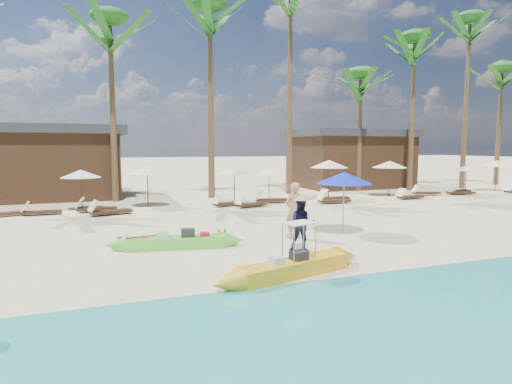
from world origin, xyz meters
name	(u,v)px	position (x,y,z in m)	size (l,w,h in m)	color
ground	(264,256)	(0.00, 0.00, 0.00)	(240.00, 240.00, 0.00)	beige
wet_sand_strip	(370,325)	(0.00, -5.00, 0.00)	(240.00, 4.50, 0.01)	tan
green_canoe	(176,242)	(-2.15, 1.78, 0.20)	(4.59, 1.08, 0.59)	#57D440
yellow_canoe	(293,267)	(-0.05, -1.99, 0.21)	(4.80, 1.62, 1.27)	gold
tourist	(294,211)	(1.79, 1.78, 0.94)	(0.69, 0.45, 1.88)	tan
vendor_green	(302,225)	(1.25, 0.10, 0.79)	(0.77, 0.60, 1.58)	#141438
blue_umbrella	(344,178)	(3.79, 1.95, 1.97)	(2.02, 2.02, 2.18)	#99999E
lounger_3_right	(3,213)	(-8.25, 10.34, 0.18)	(1.70, 1.00, 0.55)	#3C2518
resort_parasol_4	(81,174)	(-5.03, 11.22, 1.77)	(1.91, 1.91, 1.96)	#3C2518
lounger_4_left	(40,211)	(-6.78, 10.27, 0.19)	(1.67, 0.57, 0.56)	#3C2518
lounger_4_right	(94,208)	(-4.48, 10.38, 0.21)	(1.89, 0.79, 0.62)	#3C2518
resort_parasol_5	(147,170)	(-1.91, 11.33, 1.89)	(2.04, 2.04, 2.10)	#3C2518
lounger_5_left	(108,211)	(-3.90, 9.16, 0.21)	(1.95, 1.03, 0.63)	#3C2518
resort_parasol_6	(234,170)	(2.58, 10.85, 1.81)	(1.95, 1.95, 2.01)	#3C2518
lounger_6_left	(226,203)	(1.89, 10.06, 0.19)	(1.75, 0.98, 0.57)	#3C2518
lounger_6_right	(250,204)	(2.90, 9.31, 0.19)	(1.79, 0.96, 0.58)	#3C2518
resort_parasol_7	(269,172)	(4.54, 10.72, 1.69)	(1.82, 1.82, 1.87)	#3C2518
lounger_7_left	(271,199)	(4.56, 10.54, 0.22)	(1.98, 0.97, 0.65)	#3C2518
lounger_7_right	(332,200)	(7.58, 9.12, 0.21)	(1.88, 0.73, 0.62)	#3C2518
resort_parasol_8	(329,164)	(8.33, 10.82, 2.07)	(2.23, 2.23, 2.30)	#3C2518
lounger_8_left	(332,197)	(8.11, 10.01, 0.21)	(1.91, 0.74, 0.63)	#3C2518
resort_parasol_9	(390,164)	(12.62, 10.86, 1.99)	(2.14, 2.14, 2.21)	#3C2518
lounger_9_left	(409,196)	(12.79, 9.24, 0.19)	(1.73, 0.59, 0.58)	#3C2518
lounger_9_right	(425,192)	(15.14, 10.57, 0.20)	(1.83, 1.00, 0.59)	#3C2518
resort_parasol_10	(466,168)	(18.14, 10.22, 1.70)	(1.83, 1.83, 1.88)	#3C2518
lounger_10_left	(457,190)	(17.76, 10.49, 0.23)	(2.07, 1.08, 0.67)	#3C2518
lounger_10_right	(460,192)	(17.48, 9.99, 0.19)	(1.74, 1.00, 0.56)	#3C2518
resort_parasol_11	(497,163)	(21.62, 10.94, 1.92)	(2.07, 2.07, 2.13)	#3C2518
palm_3	(110,45)	(-3.36, 14.27, 8.58)	(2.08, 2.08, 10.52)	brown
palm_4	(210,36)	(2.15, 14.01, 9.45)	(2.08, 2.08, 11.70)	brown
palm_5	(290,23)	(7.45, 14.38, 10.82)	(2.08, 2.08, 13.60)	brown
palm_6	(360,88)	(12.84, 14.52, 7.05)	(2.08, 2.08, 8.51)	brown
palm_7	(414,61)	(16.57, 13.68, 8.99)	(2.08, 2.08, 11.08)	brown
palm_8	(469,47)	(21.07, 13.33, 10.18)	(2.08, 2.08, 12.70)	brown
palm_9	(501,84)	(26.21, 14.81, 8.06)	(2.08, 2.08, 9.82)	brown
pavilion_west	(30,162)	(-8.00, 17.50, 2.19)	(10.80, 6.60, 4.30)	#3C2518
pavilion_east	(349,158)	(14.00, 17.50, 2.20)	(8.80, 6.60, 4.30)	#3C2518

